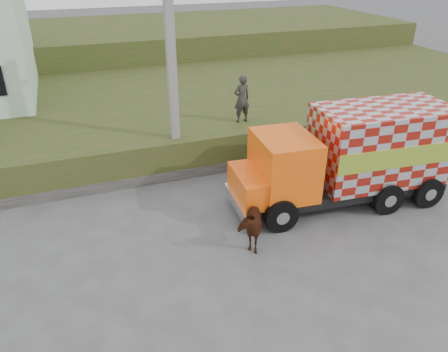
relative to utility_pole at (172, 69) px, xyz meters
name	(u,v)px	position (x,y,z in m)	size (l,w,h in m)	color
ground	(246,231)	(1.00, -4.60, -4.08)	(120.00, 120.00, 0.00)	#474749
embankment	(169,109)	(1.00, 5.40, -3.33)	(40.00, 12.00, 1.50)	#2A4617
embankment_far	(129,47)	(1.00, 17.40, -2.58)	(40.00, 12.00, 3.00)	#2A4617
retaining_strip	(154,177)	(-1.00, -0.40, -3.88)	(16.00, 0.50, 0.40)	#595651
utility_pole	(172,69)	(0.00, 0.00, 0.00)	(1.20, 0.30, 8.00)	gray
cargo_truck	(353,156)	(5.08, -4.02, -2.38)	(7.52, 3.03, 3.29)	black
cow	(249,224)	(0.84, -5.19, -3.40)	(0.73, 1.61, 1.36)	#31190C
pedestrian	(242,99)	(2.98, 0.73, -1.61)	(0.70, 0.46, 1.93)	#292624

